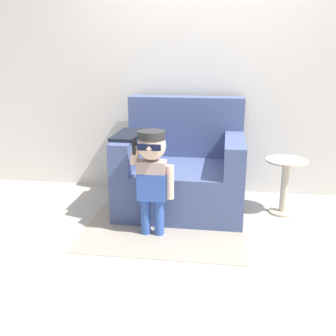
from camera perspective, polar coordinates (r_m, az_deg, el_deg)
name	(u,v)px	position (r m, az deg, el deg)	size (l,w,h in m)	color
ground_plane	(197,211)	(3.74, 4.25, -6.19)	(10.00, 10.00, 0.00)	#ADA89E
wall_back	(205,66)	(4.08, 5.33, 14.46)	(10.00, 0.05, 2.60)	silver
armchair	(182,170)	(3.75, 2.05, -0.25)	(1.16, 0.97, 1.02)	#475684
person_child	(152,167)	(3.08, -2.34, 0.15)	(0.35, 0.26, 0.86)	#3356AD
side_table	(285,181)	(3.74, 16.60, -1.85)	(0.37, 0.37, 0.51)	beige
rug	(166,225)	(3.43, -0.30, -8.24)	(1.35, 1.19, 0.01)	#9E9384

